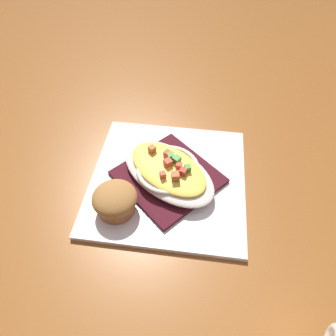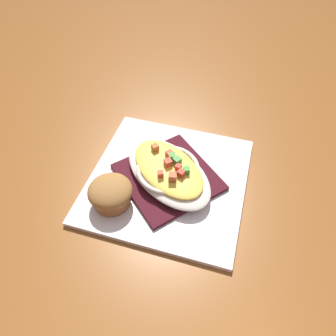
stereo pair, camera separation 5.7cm
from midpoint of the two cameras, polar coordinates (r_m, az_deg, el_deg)
ground_plane at (r=0.60m, az=2.71°, el=-2.66°), size 2.60×2.60×0.00m
square_plate at (r=0.59m, az=2.73°, el=-2.36°), size 0.34×0.34×0.01m
folded_napkin at (r=0.59m, az=2.76°, el=-1.81°), size 0.23×0.23×0.01m
gratin_dish at (r=0.57m, az=2.85°, el=-0.55°), size 0.19×0.23×0.04m
muffin at (r=0.54m, az=-7.72°, el=-4.86°), size 0.08×0.08×0.05m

